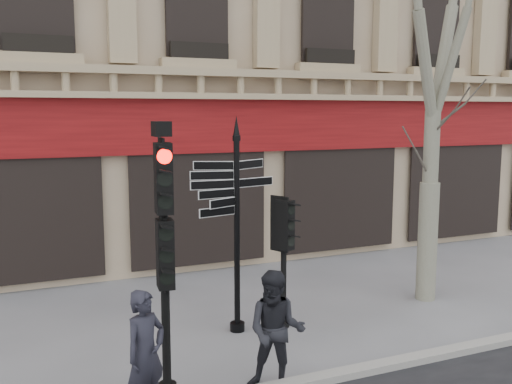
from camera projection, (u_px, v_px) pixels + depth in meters
ground at (288, 345)px, 9.68m from camera, size 80.00×80.00×0.00m
kerb at (330, 377)px, 8.40m from camera, size 80.00×0.25×0.12m
fingerpost at (237, 189)px, 9.97m from camera, size 1.68×1.68×3.87m
traffic_signal_main at (164, 226)px, 7.72m from camera, size 0.45×0.34×3.81m
traffic_signal_secondary at (284, 239)px, 10.29m from camera, size 0.48×0.43×2.38m
pedestrian_a at (146, 354)px, 7.33m from camera, size 0.74×0.66×1.69m
pedestrian_b at (276, 331)px, 8.05m from camera, size 1.06×1.00×1.73m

